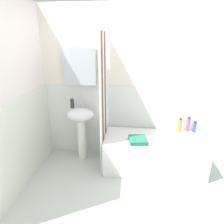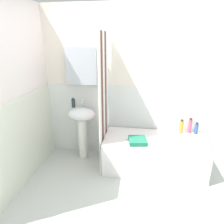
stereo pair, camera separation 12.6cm
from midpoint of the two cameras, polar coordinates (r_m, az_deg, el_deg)
The scene contains 12 objects.
ground_plane at distance 2.69m, azimuth 8.13°, elevation -25.90°, with size 4.80×5.60×0.04m, color silver.
wall_back_tiled at distance 3.24m, azimuth 8.47°, elevation 6.06°, with size 3.60×0.18×2.40m.
wall_left_tiled at distance 2.81m, azimuth -24.41°, elevation 1.82°, with size 0.07×1.81×2.40m.
sink at distance 3.29m, azimuth -7.36°, elevation -2.81°, with size 0.44×0.34×0.88m.
faucet at distance 3.27m, azimuth -7.20°, elevation 2.54°, with size 0.03×0.12×0.12m.
soap_dispenser at distance 3.25m, azimuth -9.69°, elevation 2.49°, with size 0.06×0.06×0.16m.
bathtub at distance 3.24m, azimuth 12.59°, elevation -11.28°, with size 1.48×0.67×0.51m, color white.
shower_curtain at distance 2.95m, azimuth -1.08°, elevation 2.07°, with size 0.01×0.67×2.00m.
body_wash_bottle at distance 3.43m, azimuth 23.52°, elevation -4.32°, with size 0.05×0.05×0.18m.
lotion_bottle at distance 3.41m, azimuth 22.01°, elevation -3.69°, with size 0.05×0.05×0.24m.
conditioner_bottle at distance 3.36m, azimuth 19.87°, elevation -3.93°, with size 0.05×0.05×0.22m.
towel_folded at distance 2.94m, azimuth 8.38°, elevation -7.96°, with size 0.24×0.26×0.06m, color #237457.
Camera 2 is at (0.00, -1.88, 1.90)m, focal length 32.63 mm.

